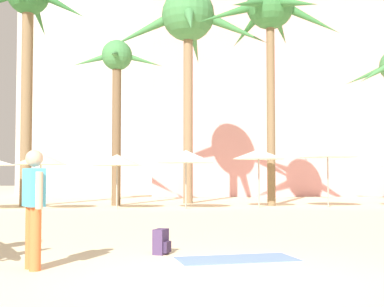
# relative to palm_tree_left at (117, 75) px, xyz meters

# --- Properties ---
(ground) EXTENTS (120.00, 120.00, 0.00)m
(ground) POSITION_rel_palm_tree_left_xyz_m (2.75, -16.00, -5.80)
(ground) COLOR beige
(hotel_pink) EXTENTS (17.86, 11.01, 15.90)m
(hotel_pink) POSITION_rel_palm_tree_left_xyz_m (10.27, 14.23, 2.15)
(hotel_pink) COLOR pink
(hotel_pink) RESTS_ON ground
(palm_tree_left) EXTENTS (4.14, 4.10, 7.34)m
(palm_tree_left) POSITION_rel_palm_tree_left_xyz_m (0.00, 0.00, 0.00)
(palm_tree_left) COLOR brown
(palm_tree_left) RESTS_ON ground
(palm_tree_center) EXTENTS (6.44, 6.13, 9.93)m
(palm_tree_center) POSITION_rel_palm_tree_left_xyz_m (6.78, -0.51, 2.59)
(palm_tree_center) COLOR brown
(palm_tree_center) RESTS_ON ground
(palm_tree_right) EXTENTS (5.24, 5.17, 10.18)m
(palm_tree_right) POSITION_rel_palm_tree_left_xyz_m (-3.83, -0.41, 2.40)
(palm_tree_right) COLOR brown
(palm_tree_right) RESTS_ON ground
(palm_tree_far_right) EXTENTS (7.82, 7.67, 10.32)m
(palm_tree_far_right) POSITION_rel_palm_tree_left_xyz_m (3.27, 1.53, 2.75)
(palm_tree_far_right) COLOR #896B4C
(palm_tree_far_right) RESTS_ON ground
(cafe_umbrella_0) EXTENTS (2.18, 2.18, 2.40)m
(cafe_umbrella_0) POSITION_rel_palm_tree_left_xyz_m (6.03, -1.70, -3.60)
(cafe_umbrella_0) COLOR gray
(cafe_umbrella_0) RESTS_ON ground
(cafe_umbrella_1) EXTENTS (2.02, 2.02, 2.15)m
(cafe_umbrella_1) POSITION_rel_palm_tree_left_xyz_m (0.26, -2.35, -3.87)
(cafe_umbrella_1) COLOR gray
(cafe_umbrella_1) RESTS_ON ground
(cafe_umbrella_2) EXTENTS (2.45, 2.45, 2.44)m
(cafe_umbrella_2) POSITION_rel_palm_tree_left_xyz_m (8.95, -1.65, -3.54)
(cafe_umbrella_2) COLOR gray
(cafe_umbrella_2) RESTS_ON ground
(cafe_umbrella_3) EXTENTS (2.05, 2.05, 2.20)m
(cafe_umbrella_3) POSITION_rel_palm_tree_left_xyz_m (-2.68, -2.44, -3.83)
(cafe_umbrella_3) COLOR gray
(cafe_umbrella_3) RESTS_ON ground
(cafe_umbrella_5) EXTENTS (2.27, 2.27, 2.32)m
(cafe_umbrella_5) POSITION_rel_palm_tree_left_xyz_m (2.98, -2.38, -3.72)
(cafe_umbrella_5) COLOR gray
(cafe_umbrella_5) RESTS_ON ground
(beach_towel) EXTENTS (1.97, 1.15, 0.01)m
(beach_towel) POSITION_rel_palm_tree_left_xyz_m (3.28, -14.38, -5.79)
(beach_towel) COLOR #6684E0
(beach_towel) RESTS_ON ground
(backpack) EXTENTS (0.32, 0.35, 0.42)m
(backpack) POSITION_rel_palm_tree_left_xyz_m (2.09, -13.79, -5.59)
(backpack) COLOR #463259
(backpack) RESTS_ON ground
(person_mid_center) EXTENTS (0.39, 0.57, 1.68)m
(person_mid_center) POSITION_rel_palm_tree_left_xyz_m (0.31, -15.08, -4.88)
(person_mid_center) COLOR orange
(person_mid_center) RESTS_ON ground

